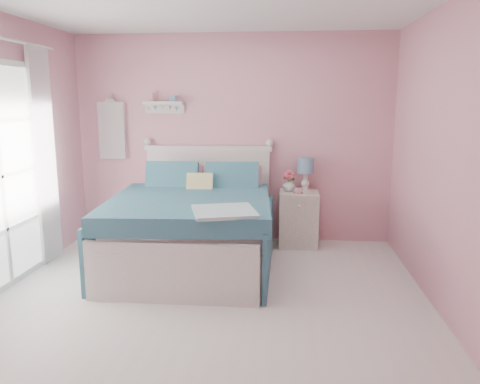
% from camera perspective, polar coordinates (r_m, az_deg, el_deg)
% --- Properties ---
extents(floor, '(4.50, 4.50, 0.00)m').
position_cam_1_polar(floor, '(4.13, -4.57, -14.45)').
color(floor, silver).
rests_on(floor, ground).
extents(room_shell, '(4.50, 4.50, 4.50)m').
position_cam_1_polar(room_shell, '(3.73, -4.94, 8.07)').
color(room_shell, pink).
rests_on(room_shell, floor).
extents(bed, '(1.76, 2.14, 1.21)m').
position_cam_1_polar(bed, '(5.15, -5.66, -4.39)').
color(bed, silver).
rests_on(bed, floor).
extents(nightstand, '(0.47, 0.46, 0.68)m').
position_cam_1_polar(nightstand, '(5.84, 7.14, -3.23)').
color(nightstand, beige).
rests_on(nightstand, floor).
extents(table_lamp, '(0.21, 0.21, 0.41)m').
position_cam_1_polar(table_lamp, '(5.81, 8.00, 2.94)').
color(table_lamp, white).
rests_on(table_lamp, nightstand).
extents(vase, '(0.16, 0.16, 0.16)m').
position_cam_1_polar(vase, '(5.77, 5.98, 0.87)').
color(vase, white).
rests_on(vase, nightstand).
extents(teacup, '(0.11, 0.11, 0.07)m').
position_cam_1_polar(teacup, '(5.65, 7.12, 0.16)').
color(teacup, pink).
rests_on(teacup, nightstand).
extents(roses, '(0.14, 0.11, 0.12)m').
position_cam_1_polar(roses, '(5.75, 5.99, 2.03)').
color(roses, '#DF4C64').
rests_on(roses, vase).
extents(wall_shelf, '(0.50, 0.15, 0.25)m').
position_cam_1_polar(wall_shelf, '(6.05, -9.27, 10.52)').
color(wall_shelf, silver).
rests_on(wall_shelf, room_shell).
extents(hanging_dress, '(0.34, 0.03, 0.72)m').
position_cam_1_polar(hanging_dress, '(6.27, -15.37, 7.23)').
color(hanging_dress, white).
rests_on(hanging_dress, room_shell).
extents(french_door, '(0.04, 1.32, 2.16)m').
position_cam_1_polar(french_door, '(4.90, -27.19, 1.60)').
color(french_door, silver).
rests_on(french_door, floor).
extents(curtain_far, '(0.04, 0.40, 2.32)m').
position_cam_1_polar(curtain_far, '(5.50, -22.70, 3.98)').
color(curtain_far, white).
rests_on(curtain_far, floor).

